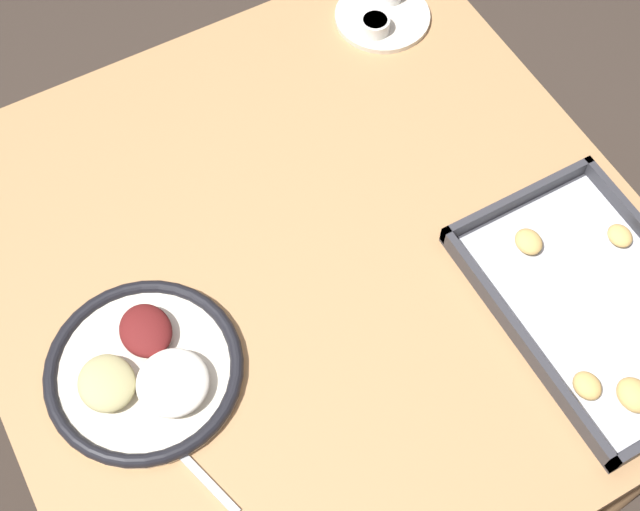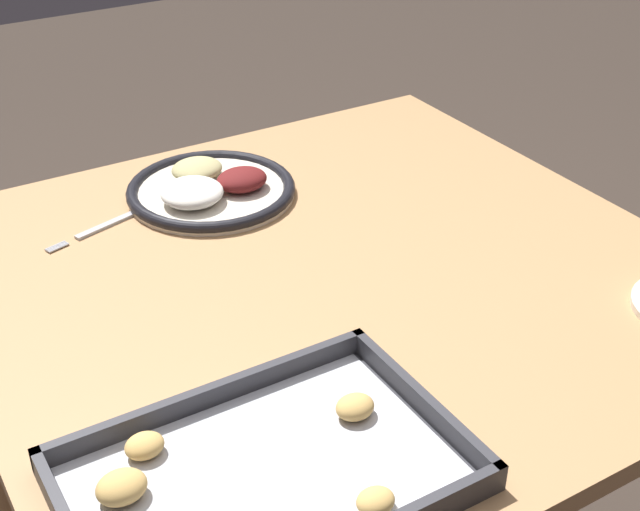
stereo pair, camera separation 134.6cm
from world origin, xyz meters
The scene contains 4 objects.
dining_table centered at (0.00, 0.00, 0.64)m, with size 1.03×1.01×0.74m.
dinner_plate centered at (0.05, -0.30, 0.76)m, with size 0.28×0.28×0.05m.
fork centered at (0.23, -0.29, 0.75)m, with size 0.21×0.07×0.00m.
baking_tray centered at (0.28, 0.32, 0.75)m, with size 0.42×0.28×0.04m.
Camera 2 is at (0.58, 0.94, 1.44)m, focal length 50.00 mm.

